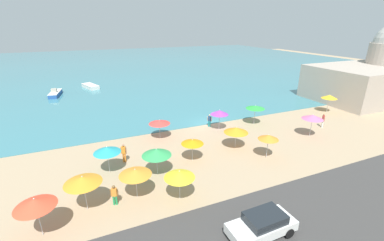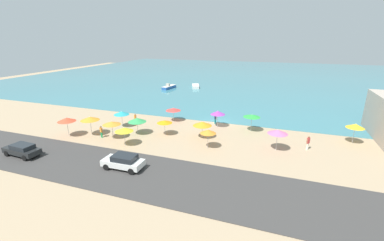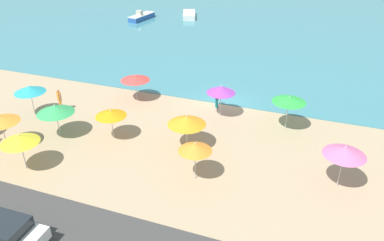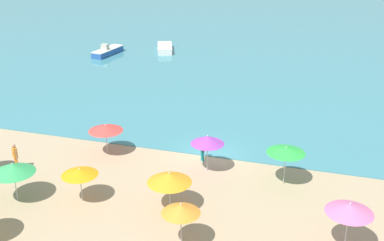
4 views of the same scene
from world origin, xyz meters
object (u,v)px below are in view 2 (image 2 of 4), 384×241
object	(u,v)px
beach_umbrella_7	(112,123)
beach_umbrella_10	(173,109)
beach_umbrella_11	(67,120)
parked_car_2	(123,161)
skiff_offshore	(169,87)
beach_umbrella_13	(218,113)
bather_2	(215,118)
beach_umbrella_2	(202,124)
beach_umbrella_3	(252,116)
beach_umbrella_12	(137,120)
bather_0	(135,119)
parked_car_0	(22,150)
beach_umbrella_8	(355,126)
bather_1	(101,131)
beach_umbrella_0	(122,113)
beach_umbrella_5	(124,129)
beach_umbrella_9	(278,132)
beach_umbrella_6	(90,118)
skiff_nearshore	(196,86)
beach_umbrella_4	(165,122)
beach_umbrella_1	(208,131)

from	to	relation	value
beach_umbrella_7	beach_umbrella_10	xyz separation A→B (m)	(4.57, 9.44, -0.18)
beach_umbrella_11	parked_car_2	size ratio (longest dim) A/B	0.64
skiff_offshore	beach_umbrella_13	bearing A→B (deg)	-52.49
bather_2	beach_umbrella_2	bearing A→B (deg)	-91.44
beach_umbrella_2	beach_umbrella_3	bearing A→B (deg)	39.12
beach_umbrella_12	bather_2	world-z (taller)	beach_umbrella_12
bather_0	parked_car_0	world-z (taller)	bather_0
beach_umbrella_8	bather_1	world-z (taller)	beach_umbrella_8
beach_umbrella_13	beach_umbrella_3	bearing A→B (deg)	-3.05
beach_umbrella_0	beach_umbrella_3	distance (m)	18.77
beach_umbrella_5	beach_umbrella_9	xyz separation A→B (m)	(17.56, 4.64, 0.26)
beach_umbrella_6	beach_umbrella_8	bearing A→B (deg)	14.55
bather_0	skiff_nearshore	world-z (taller)	bather_0
beach_umbrella_12	beach_umbrella_5	bearing A→B (deg)	-81.83
skiff_nearshore	parked_car_0	bearing A→B (deg)	-96.10
beach_umbrella_4	skiff_nearshore	bearing A→B (deg)	101.94
bather_2	parked_car_2	world-z (taller)	bather_2
parked_car_2	skiff_offshore	bearing A→B (deg)	108.28
bather_2	skiff_nearshore	world-z (taller)	bather_2
skiff_offshore	beach_umbrella_12	bearing A→B (deg)	-73.10
beach_umbrella_2	skiff_nearshore	xyz separation A→B (m)	(-12.36, 33.61, -1.56)
beach_umbrella_1	skiff_offshore	distance (m)	38.51
beach_umbrella_0	beach_umbrella_11	world-z (taller)	beach_umbrella_11
beach_umbrella_9	bather_2	distance (m)	11.71
beach_umbrella_6	beach_umbrella_13	xyz separation A→B (m)	(15.30, 9.00, -0.17)
bather_1	bather_2	bearing A→B (deg)	39.52
beach_umbrella_8	parked_car_2	xyz separation A→B (m)	(-23.20, -15.18, -1.49)
beach_umbrella_5	beach_umbrella_8	xyz separation A→B (m)	(26.49, 9.98, 0.26)
skiff_nearshore	beach_umbrella_10	bearing A→B (deg)	-78.20
beach_umbrella_8	beach_umbrella_6	bearing A→B (deg)	-165.45
beach_umbrella_0	beach_umbrella_2	bearing A→B (deg)	-1.21
beach_umbrella_9	beach_umbrella_7	bearing A→B (deg)	-171.11
beach_umbrella_4	beach_umbrella_10	world-z (taller)	beach_umbrella_10
parked_car_2	skiff_nearshore	bearing A→B (deg)	99.53
beach_umbrella_11	beach_umbrella_13	bearing A→B (deg)	30.18
beach_umbrella_6	skiff_offshore	xyz separation A→B (m)	(-3.87, 33.97, -1.89)
beach_umbrella_3	skiff_nearshore	distance (m)	34.19
bather_1	skiff_offshore	size ratio (longest dim) A/B	0.30
beach_umbrella_5	beach_umbrella_13	world-z (taller)	beach_umbrella_13
beach_umbrella_11	beach_umbrella_12	distance (m)	9.15
bather_0	beach_umbrella_6	bearing A→B (deg)	-121.88
beach_umbrella_0	beach_umbrella_8	size ratio (longest dim) A/B	0.92
beach_umbrella_5	bather_2	distance (m)	14.45
beach_umbrella_4	bather_2	bearing A→B (deg)	52.53
beach_umbrella_6	bather_1	size ratio (longest dim) A/B	1.67
beach_umbrella_4	beach_umbrella_7	xyz separation A→B (m)	(-5.92, -3.42, 0.22)
beach_umbrella_0	parked_car_0	size ratio (longest dim) A/B	0.55
parked_car_0	skiff_nearshore	xyz separation A→B (m)	(4.87, 45.61, -0.39)
beach_umbrella_11	bather_1	bearing A→B (deg)	14.14
beach_umbrella_7	parked_car_2	xyz separation A→B (m)	(6.11, -6.65, -1.27)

